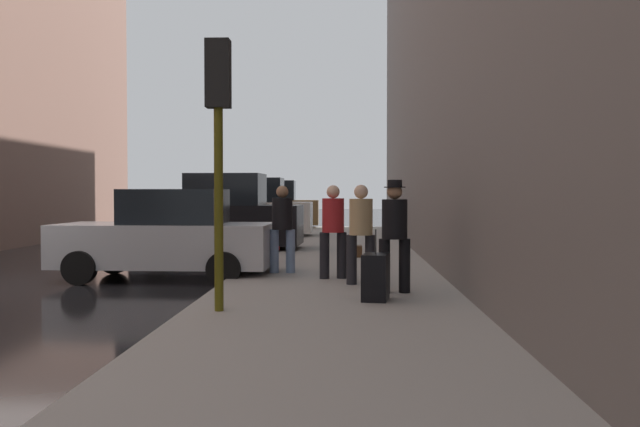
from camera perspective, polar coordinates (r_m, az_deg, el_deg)
name	(u,v)px	position (r m, az deg, el deg)	size (l,w,h in m)	color
ground_plane	(7,287)	(14.24, -23.78, -5.42)	(120.00, 120.00, 0.00)	black
sidewalk	(336,285)	(12.81, 1.26, -5.72)	(4.00, 40.00, 0.15)	gray
parked_silver_sedan	(167,237)	(14.41, -12.12, -1.84)	(4.25, 2.16, 1.79)	#B7BABF
parked_black_suv	(221,217)	(20.18, -7.96, -0.28)	(4.67, 2.20, 2.25)	black
parked_white_van	(250,211)	(26.10, -5.63, 0.18)	(4.61, 2.08, 2.25)	silver
parked_bronze_suv	(269,208)	(32.17, -4.14, 0.48)	(4.64, 2.14, 2.25)	brown
fire_hydrant	(270,246)	(16.26, -4.01, -2.64)	(0.42, 0.22, 0.70)	red
traffic_light	(218,115)	(9.61, -8.13, 7.82)	(0.32, 0.32, 3.60)	#514C0F
pedestrian_with_fedora	(395,230)	(11.24, 5.99, -1.34)	(0.52, 0.44, 1.78)	black
pedestrian_in_red_jacket	(333,227)	(13.02, 1.06, -1.05)	(0.53, 0.48, 1.71)	black
pedestrian_in_jeans	(282,224)	(13.97, -3.03, -0.86)	(0.51, 0.43, 1.71)	#728CB2
pedestrian_in_tan_coat	(361,229)	(12.22, 3.30, -1.23)	(0.51, 0.43, 1.71)	black
rolling_suitcase	(376,277)	(10.49, 4.47, -5.09)	(0.44, 0.61, 1.04)	black
duffel_bag	(355,251)	(17.44, 2.85, -3.03)	(0.32, 0.44, 0.28)	#472D19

